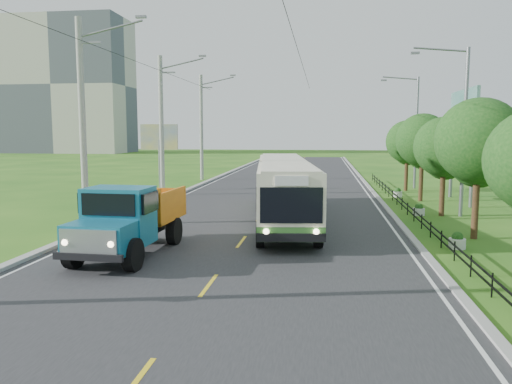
% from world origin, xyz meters
% --- Properties ---
extents(ground, '(240.00, 240.00, 0.00)m').
position_xyz_m(ground, '(0.00, 0.00, 0.00)').
color(ground, '#245B15').
rests_on(ground, ground).
extents(road, '(14.00, 120.00, 0.02)m').
position_xyz_m(road, '(0.00, 20.00, 0.01)').
color(road, '#28282B').
rests_on(road, ground).
extents(curb_left, '(0.40, 120.00, 0.15)m').
position_xyz_m(curb_left, '(-7.20, 20.00, 0.07)').
color(curb_left, '#9E9E99').
rests_on(curb_left, ground).
extents(curb_right, '(0.30, 120.00, 0.10)m').
position_xyz_m(curb_right, '(7.15, 20.00, 0.05)').
color(curb_right, '#9E9E99').
rests_on(curb_right, ground).
extents(edge_line_left, '(0.12, 120.00, 0.00)m').
position_xyz_m(edge_line_left, '(-6.65, 20.00, 0.02)').
color(edge_line_left, silver).
rests_on(edge_line_left, road).
extents(edge_line_right, '(0.12, 120.00, 0.00)m').
position_xyz_m(edge_line_right, '(6.65, 20.00, 0.02)').
color(edge_line_right, silver).
rests_on(edge_line_right, road).
extents(centre_dash, '(0.12, 2.20, 0.00)m').
position_xyz_m(centre_dash, '(0.00, 0.00, 0.02)').
color(centre_dash, yellow).
rests_on(centre_dash, road).
extents(railing_right, '(0.04, 40.00, 0.60)m').
position_xyz_m(railing_right, '(8.00, 14.00, 0.30)').
color(railing_right, black).
rests_on(railing_right, ground).
extents(pole_near, '(3.51, 0.32, 10.00)m').
position_xyz_m(pole_near, '(-8.26, 9.00, 5.09)').
color(pole_near, gray).
rests_on(pole_near, ground).
extents(pole_mid, '(3.51, 0.32, 10.00)m').
position_xyz_m(pole_mid, '(-8.26, 21.00, 5.09)').
color(pole_mid, gray).
rests_on(pole_mid, ground).
extents(pole_far, '(3.51, 0.32, 10.00)m').
position_xyz_m(pole_far, '(-8.26, 33.00, 5.09)').
color(pole_far, gray).
rests_on(pole_far, ground).
extents(tree_third, '(3.60, 3.62, 6.00)m').
position_xyz_m(tree_third, '(9.86, 8.14, 3.99)').
color(tree_third, '#382314').
rests_on(tree_third, ground).
extents(tree_fourth, '(3.24, 3.31, 5.40)m').
position_xyz_m(tree_fourth, '(9.86, 14.14, 3.59)').
color(tree_fourth, '#382314').
rests_on(tree_fourth, ground).
extents(tree_fifth, '(3.48, 3.52, 5.80)m').
position_xyz_m(tree_fifth, '(9.86, 20.14, 3.85)').
color(tree_fifth, '#382314').
rests_on(tree_fifth, ground).
extents(tree_back, '(3.30, 3.36, 5.50)m').
position_xyz_m(tree_back, '(9.86, 26.14, 3.65)').
color(tree_back, '#382314').
rests_on(tree_back, ground).
extents(streetlight_mid, '(3.02, 0.20, 9.07)m').
position_xyz_m(streetlight_mid, '(10.64, 14.00, 4.90)').
color(streetlight_mid, slate).
rests_on(streetlight_mid, ground).
extents(streetlight_far, '(3.02, 0.20, 9.07)m').
position_xyz_m(streetlight_far, '(10.64, 28.00, 4.90)').
color(streetlight_far, slate).
rests_on(streetlight_far, ground).
extents(planter_near, '(0.64, 0.64, 0.67)m').
position_xyz_m(planter_near, '(8.60, 6.00, 0.29)').
color(planter_near, silver).
rests_on(planter_near, ground).
extents(planter_mid, '(0.64, 0.64, 0.67)m').
position_xyz_m(planter_mid, '(8.60, 14.00, 0.29)').
color(planter_mid, silver).
rests_on(planter_mid, ground).
extents(planter_far, '(0.64, 0.64, 0.67)m').
position_xyz_m(planter_far, '(8.60, 22.00, 0.29)').
color(planter_far, silver).
rests_on(planter_far, ground).
extents(billboard_left, '(3.00, 0.20, 5.20)m').
position_xyz_m(billboard_left, '(-9.50, 24.00, 3.87)').
color(billboard_left, slate).
rests_on(billboard_left, ground).
extents(billboard_right, '(0.24, 6.00, 7.30)m').
position_xyz_m(billboard_right, '(12.30, 20.00, 5.34)').
color(billboard_right, slate).
rests_on(billboard_right, ground).
extents(apartment_near, '(28.00, 14.00, 30.00)m').
position_xyz_m(apartment_near, '(-55.00, 95.00, 15.00)').
color(apartment_near, '#B7B2A3').
rests_on(apartment_near, ground).
extents(apartment_far, '(24.00, 14.00, 26.00)m').
position_xyz_m(apartment_far, '(-80.00, 120.00, 13.00)').
color(apartment_far, '#B7B2A3').
rests_on(apartment_far, ground).
extents(bus, '(4.33, 16.00, 3.05)m').
position_xyz_m(bus, '(1.30, 11.70, 1.84)').
color(bus, '#38722D').
rests_on(bus, ground).
extents(dump_truck, '(2.68, 6.33, 2.62)m').
position_xyz_m(dump_truck, '(-3.78, 3.39, 1.48)').
color(dump_truck, '#166A88').
rests_on(dump_truck, ground).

